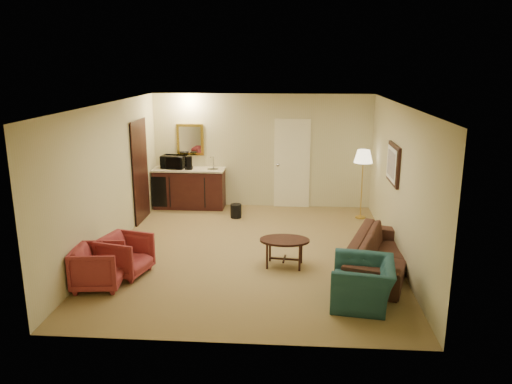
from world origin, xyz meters
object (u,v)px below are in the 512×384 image
rose_chair_far (98,265)px  microwave (173,160)px  sofa (382,247)px  coffee_maker (189,163)px  coffee_table (284,253)px  teal_armchair (363,276)px  rose_chair_near (125,253)px  waste_bin (236,211)px  floor_lamp (362,184)px  wetbar_cabinet (190,188)px

rose_chair_far → microwave: (0.14, 4.35, 0.75)m
sofa → coffee_maker: 5.10m
coffee_table → microwave: size_ratio=1.53×
teal_armchair → coffee_maker: (-3.34, 4.49, 0.65)m
teal_armchair → rose_chair_near: bearing=-93.3°
waste_bin → microwave: microwave is taller
teal_armchair → waste_bin: teal_armchair is taller
coffee_table → rose_chair_near: bearing=-168.3°
rose_chair_far → floor_lamp: floor_lamp is taller
coffee_maker → sofa: bearing=-53.2°
coffee_maker → waste_bin: bearing=-41.3°
teal_armchair → coffee_table: teal_armchair is taller
coffee_maker → microwave: bearing=153.4°
coffee_table → coffee_maker: bearing=124.6°
rose_chair_near → rose_chair_far: 0.55m
rose_chair_near → coffee_maker: coffee_maker is taller
rose_chair_near → coffee_table: size_ratio=0.87×
rose_chair_near → coffee_maker: size_ratio=2.35×
rose_chair_far → coffee_table: rose_chair_far is taller
rose_chair_far → coffee_maker: 4.34m
microwave → wetbar_cabinet: bearing=5.7°
waste_bin → microwave: size_ratio=0.56×
waste_bin → teal_armchair: bearing=-60.2°
microwave → floor_lamp: bearing=2.5°
teal_armchair → wetbar_cabinet: bearing=-135.5°
coffee_table → floor_lamp: floor_lamp is taller
rose_chair_near → coffee_table: rose_chair_near is taller
wetbar_cabinet → coffee_maker: coffee_maker is taller
microwave → coffee_maker: microwave is taller
teal_armchair → coffee_table: 1.68m
coffee_table → microwave: (-2.61, 3.34, 0.87)m
wetbar_cabinet → rose_chair_near: 3.84m
waste_bin → microwave: (-1.51, 0.75, 0.95)m
coffee_maker → coffee_table: bearing=-67.1°
floor_lamp → microwave: (-4.21, 0.56, 0.35)m
wetbar_cabinet → floor_lamp: 3.90m
rose_chair_far → teal_armchair: bearing=-100.2°
sofa → coffee_table: 1.56m
coffee_table → coffee_maker: size_ratio=2.71×
wetbar_cabinet → teal_armchair: (3.35, -4.57, -0.04)m
rose_chair_far → floor_lamp: (4.35, 3.79, 0.40)m
floor_lamp → wetbar_cabinet: bearing=172.1°
sofa → waste_bin: bearing=62.4°
floor_lamp → waste_bin: size_ratio=5.01×
rose_chair_near → rose_chair_far: size_ratio=1.00×
microwave → coffee_table: bearing=-42.0°
floor_lamp → waste_bin: 2.77m
coffee_table → teal_armchair: bearing=-48.6°
teal_armchair → coffee_maker: bearing=-135.2°
waste_bin → microwave: bearing=153.7°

